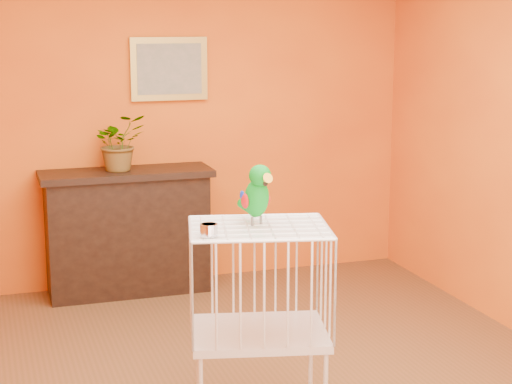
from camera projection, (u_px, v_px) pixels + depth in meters
name	position (u px, v px, depth m)	size (l,w,h in m)	color
room_shell	(256.00, 121.00, 4.76)	(4.50, 4.50, 4.50)	orange
console_cabinet	(128.00, 232.00, 6.73)	(1.33, 0.48, 0.99)	black
potted_plant	(120.00, 149.00, 6.57)	(0.40, 0.44, 0.34)	#26722D
framed_picture	(169.00, 69.00, 6.79)	(0.62, 0.04, 0.50)	#B49940
birdcage	(259.00, 323.00, 4.51)	(0.81, 0.69, 1.09)	silver
feed_cup	(209.00, 230.00, 4.19)	(0.09, 0.09, 0.06)	silver
parrot	(257.00, 194.00, 4.41)	(0.17, 0.29, 0.32)	#59544C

